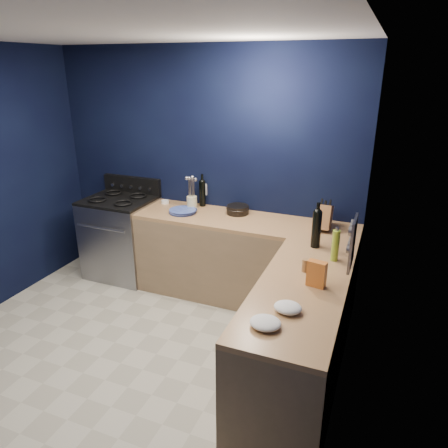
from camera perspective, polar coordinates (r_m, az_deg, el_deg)
The scene contains 27 objects.
floor at distance 3.86m, azimuth -13.92°, elevation -18.11°, with size 3.50×3.50×0.02m, color #ADA998.
ceiling at distance 3.04m, azimuth -18.57°, elevation 24.19°, with size 3.50×3.50×0.02m, color silver.
wall_back at distance 4.67m, azimuth -2.80°, elevation 7.44°, with size 3.50×0.02×2.60m, color black.
wall_right at distance 2.60m, azimuth 16.78°, elevation -4.66°, with size 0.02×3.50×2.60m, color black.
cab_back at distance 4.46m, azimuth 2.69°, elevation -5.08°, with size 2.30×0.63×0.86m, color #84694B.
top_back at distance 4.29m, azimuth 2.79°, elevation 0.34°, with size 2.30×0.63×0.04m, color brown.
cab_right at distance 3.32m, azimuth 9.96°, elevation -15.48°, with size 0.63×1.67×0.86m, color #84694B.
top_right at distance 3.08m, azimuth 10.49°, elevation -8.71°, with size 0.63×1.67×0.04m, color brown.
gas_range at distance 5.10m, azimuth -13.80°, elevation -1.89°, with size 0.76×0.66×0.92m, color gray.
oven_door at distance 4.88m, azimuth -15.90°, elevation -3.32°, with size 0.59×0.02×0.42m, color black.
cooktop at distance 4.94m, azimuth -14.27°, elevation 3.19°, with size 0.76×0.66×0.03m, color black.
backguard at distance 5.15m, azimuth -12.44°, elevation 5.27°, with size 0.76×0.06×0.20m, color black.
spice_panel at distance 3.16m, azimuth 17.18°, elevation -2.51°, with size 0.02×0.28×0.38m, color gray.
wall_outlet at distance 4.70m, azimuth -2.87°, elevation 4.78°, with size 0.09×0.02×0.13m, color white.
plate_stack at distance 4.50m, azimuth -5.68°, elevation 1.77°, with size 0.29×0.29×0.04m, color navy.
ramekin at distance 4.83m, azimuth -8.05°, elevation 3.02°, with size 0.09×0.09×0.03m, color white.
utensil_crock at distance 4.60m, azimuth -4.41°, elevation 2.95°, with size 0.11×0.11×0.14m, color beige.
wine_bottle_back at distance 4.67m, azimuth -2.97°, elevation 4.17°, with size 0.07×0.07×0.29m, color black.
lemon_basket at distance 4.44m, azimuth 1.88°, elevation 1.97°, with size 0.23×0.23×0.09m, color black.
knife_block at distance 4.11m, azimuth 13.57°, elevation 0.89°, with size 0.13×0.21×0.24m, color brown.
wine_bottle_right at distance 3.67m, azimuth 12.52°, elevation -0.74°, with size 0.08×0.08×0.32m, color black.
oil_bottle at distance 3.46m, azimuth 14.98°, elevation -2.87°, with size 0.06×0.06×0.26m, color #87A528.
spice_jar_near at distance 3.26m, azimuth 11.00°, elevation -5.58°, with size 0.05×0.05×0.10m, color olive.
spice_jar_far at distance 3.21m, azimuth 12.50°, elevation -6.32°, with size 0.05×0.05×0.09m, color olive.
crouton_bag at distance 3.05m, azimuth 12.55°, elevation -6.67°, with size 0.13×0.06×0.19m, color #C84227.
towel_front at distance 2.75m, azimuth 8.72°, elevation -11.22°, with size 0.18×0.16×0.06m, color white.
towel_end at distance 2.60m, azimuth 5.67°, elevation -13.29°, with size 0.19×0.17×0.06m, color white.
Camera 1 is at (1.90, -2.36, 2.38)m, focal length 33.43 mm.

